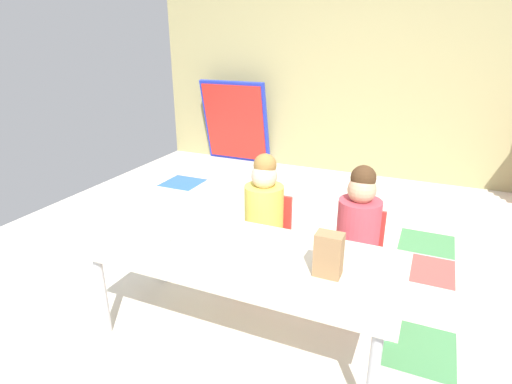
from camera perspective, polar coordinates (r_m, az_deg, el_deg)
ground_plane at (r=3.11m, az=4.69°, el=-11.18°), size 5.32×5.15×0.02m
back_wall at (r=5.16m, az=14.98°, el=16.44°), size 5.32×0.10×2.59m
craft_table at (r=2.27m, az=-1.65°, el=-9.26°), size 1.66×0.71×0.55m
seated_child_near_camera at (r=2.77m, az=1.17°, el=-2.15°), size 0.33×0.33×0.92m
seated_child_middle_seat at (r=2.61m, az=13.93°, el=-4.24°), size 0.32×0.32×0.92m
folded_activity_table at (r=5.57m, az=-2.85°, el=9.51°), size 0.90×0.29×1.09m
paper_bag_brown at (r=2.03m, az=9.93°, el=-8.46°), size 0.13×0.09×0.22m
paper_plate_near_edge at (r=2.40m, az=-12.85°, el=-6.63°), size 0.18×0.18×0.01m
paper_plate_center_table at (r=2.24m, az=1.06°, el=-8.23°), size 0.18×0.18×0.01m
donut_powdered_on_plate at (r=2.39m, az=-12.90°, el=-6.16°), size 0.12×0.12×0.04m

